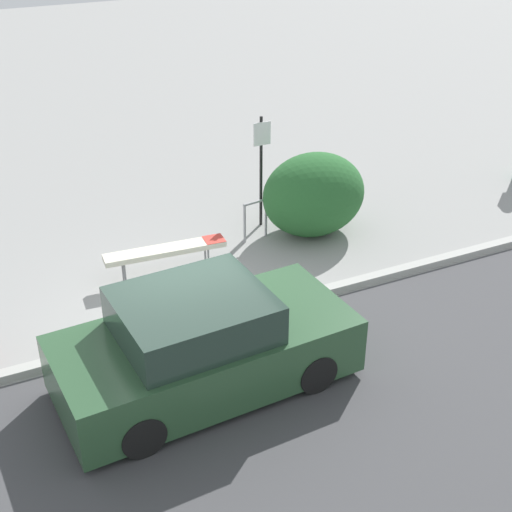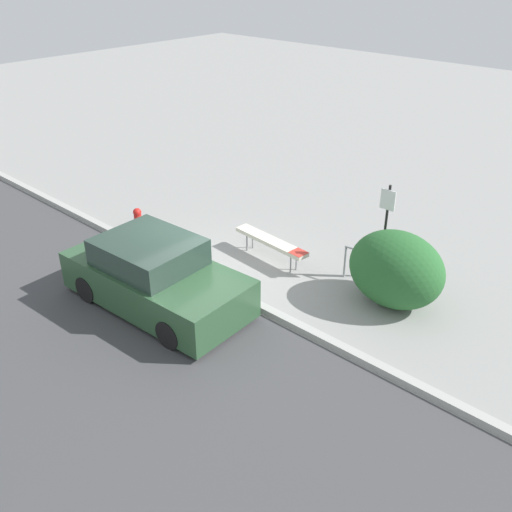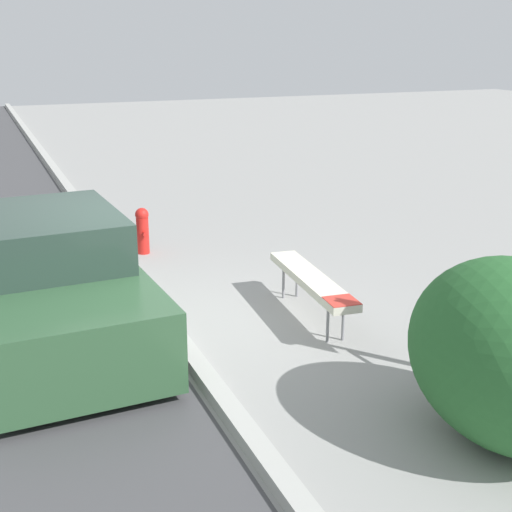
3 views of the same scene
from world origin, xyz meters
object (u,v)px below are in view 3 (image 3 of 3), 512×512
Objects in this scene: fire_hydrant at (143,229)px; parked_car_near at (48,286)px; bike_rack at (450,335)px; bench at (312,280)px.

parked_car_near reaches higher than fire_hydrant.
bike_rack is 5.91m from fire_hydrant.
parked_car_near is (-2.58, -3.72, 0.18)m from bike_rack.
bike_rack reaches higher than bench.
fire_hydrant is (-5.59, -1.90, -0.09)m from bike_rack.
bike_rack is at bearing 18.76° from fire_hydrant.
parked_car_near is at bearing -95.34° from bench.
bench is at bearing -164.23° from bike_rack.
bench is 3.19m from parked_car_near.
fire_hydrant is 3.52m from parked_car_near.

